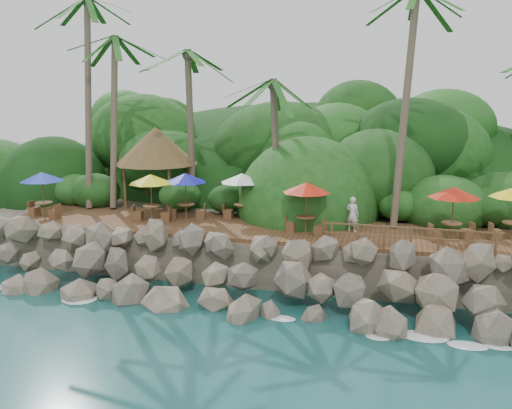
# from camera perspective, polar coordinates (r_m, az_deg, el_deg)

# --- Properties ---
(ground) EXTENTS (140.00, 140.00, 0.00)m
(ground) POSITION_cam_1_polar(r_m,az_deg,el_deg) (21.46, -4.21, -12.08)
(ground) COLOR #19514F
(ground) RESTS_ON ground
(land_base) EXTENTS (32.00, 25.20, 2.10)m
(land_base) POSITION_cam_1_polar(r_m,az_deg,el_deg) (35.96, 4.09, -0.60)
(land_base) COLOR gray
(land_base) RESTS_ON ground
(jungle_hill) EXTENTS (44.80, 28.00, 15.40)m
(jungle_hill) POSITION_cam_1_polar(r_m,az_deg,el_deg) (43.41, 5.94, 0.06)
(jungle_hill) COLOR #143811
(jungle_hill) RESTS_ON ground
(seawall) EXTENTS (29.00, 4.00, 2.30)m
(seawall) POSITION_cam_1_polar(r_m,az_deg,el_deg) (22.81, -2.60, -7.50)
(seawall) COLOR gray
(seawall) RESTS_ON ground
(terrace) EXTENTS (26.00, 5.00, 0.20)m
(terrace) POSITION_cam_1_polar(r_m,az_deg,el_deg) (26.19, -0.00, -2.57)
(terrace) COLOR brown
(terrace) RESTS_ON land_base
(jungle_foliage) EXTENTS (44.00, 16.00, 12.00)m
(jungle_foliage) POSITION_cam_1_polar(r_m,az_deg,el_deg) (35.24, 3.76, -2.60)
(jungle_foliage) COLOR #143811
(jungle_foliage) RESTS_ON ground
(foam_line) EXTENTS (25.20, 0.80, 0.06)m
(foam_line) POSITION_cam_1_polar(r_m,az_deg,el_deg) (21.70, -3.95, -11.70)
(foam_line) COLOR white
(foam_line) RESTS_ON ground
(palms) EXTENTS (29.73, 7.25, 13.04)m
(palms) POSITION_cam_1_polar(r_m,az_deg,el_deg) (28.31, 0.08, 18.08)
(palms) COLOR brown
(palms) RESTS_ON ground
(palapa) EXTENTS (4.90, 4.90, 4.60)m
(palapa) POSITION_cam_1_polar(r_m,az_deg,el_deg) (31.62, -10.78, 6.26)
(palapa) COLOR brown
(palapa) RESTS_ON ground
(dining_clusters) EXTENTS (25.38, 4.76, 2.44)m
(dining_clusters) POSITION_cam_1_polar(r_m,az_deg,el_deg) (25.87, 1.74, 2.05)
(dining_clusters) COLOR brown
(dining_clusters) RESTS_ON terrace
(railing) EXTENTS (7.20, 0.10, 1.00)m
(railing) POSITION_cam_1_polar(r_m,az_deg,el_deg) (22.93, 16.43, -3.28)
(railing) COLOR brown
(railing) RESTS_ON terrace
(waiter) EXTENTS (0.73, 0.61, 1.70)m
(waiter) POSITION_cam_1_polar(r_m,az_deg,el_deg) (25.31, 10.40, -1.06)
(waiter) COLOR silver
(waiter) RESTS_ON terrace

